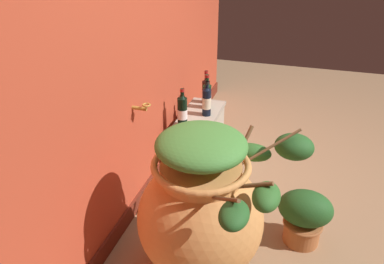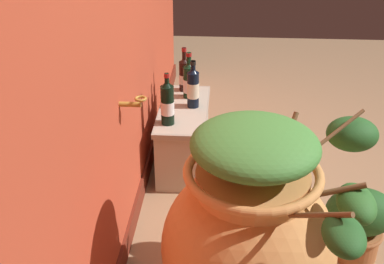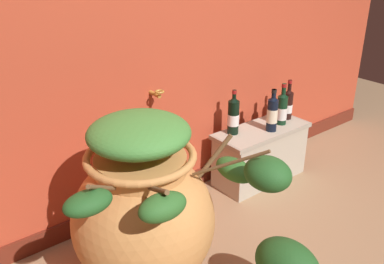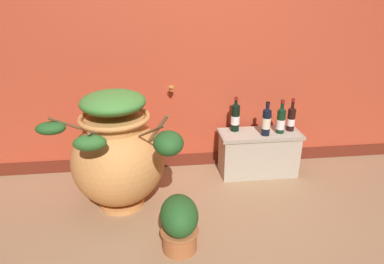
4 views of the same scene
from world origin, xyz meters
name	(u,v)px [view 1 (image 1 of 4)]	position (x,y,z in m)	size (l,w,h in m)	color
ground_plane	(293,221)	(0.00, 0.00, 0.00)	(7.00, 7.00, 0.00)	#9E7A56
back_wall	(122,23)	(0.00, 1.20, 1.29)	(4.40, 0.33, 2.60)	#B74228
terracotta_urn	(203,208)	(-0.59, 0.50, 0.45)	(0.94, 0.91, 0.93)	#D68E4C
stone_ledge	(199,135)	(0.64, 0.88, 0.22)	(0.74, 0.31, 0.41)	#B2A893
wine_bottle_left	(182,110)	(0.42, 0.95, 0.54)	(0.08, 0.08, 0.32)	black
wine_bottle_middle	(207,100)	(0.67, 0.82, 0.54)	(0.08, 0.08, 0.30)	black
wine_bottle_right	(207,95)	(0.81, 0.85, 0.53)	(0.08, 0.08, 0.31)	black
wine_bottle_back	(206,90)	(0.92, 0.89, 0.53)	(0.07, 0.07, 0.30)	black
potted_shrub	(304,216)	(-0.17, -0.06, 0.21)	(0.25, 0.34, 0.38)	#B26638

